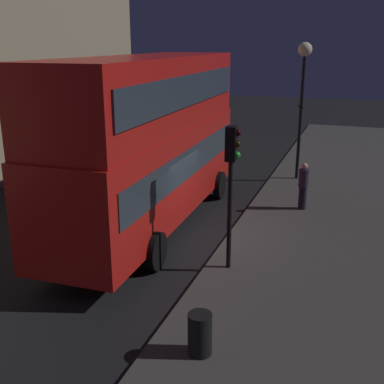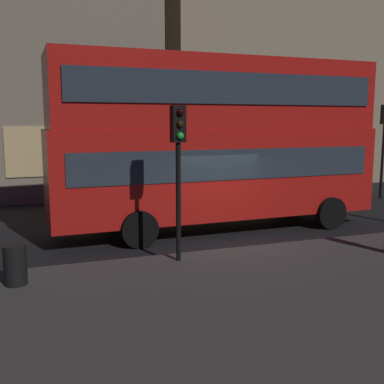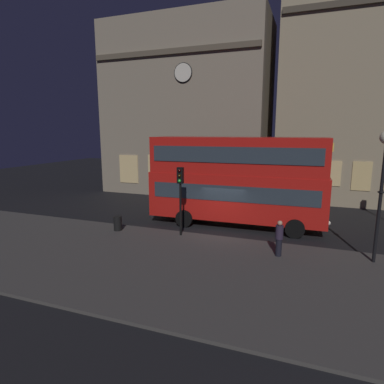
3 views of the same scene
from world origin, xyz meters
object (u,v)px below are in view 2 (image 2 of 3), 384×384
object	(u,v)px
traffic_light_near_kerb	(178,150)
litter_bin	(15,265)
double_decker_bus	(216,136)
traffic_light_far_side	(384,132)

from	to	relation	value
traffic_light_near_kerb	litter_bin	distance (m)	4.35
double_decker_bus	litter_bin	xyz separation A→B (m)	(-5.99, -3.67, -2.47)
double_decker_bus	traffic_light_far_side	world-z (taller)	double_decker_bus
litter_bin	traffic_light_near_kerb	bearing A→B (deg)	6.80
double_decker_bus	traffic_light_near_kerb	xyz separation A→B (m)	(-2.30, -3.23, -0.21)
double_decker_bus	traffic_light_near_kerb	bearing A→B (deg)	-126.65
double_decker_bus	traffic_light_far_side	size ratio (longest dim) A/B	2.52
double_decker_bus	traffic_light_far_side	bearing A→B (deg)	16.88
double_decker_bus	traffic_light_near_kerb	distance (m)	3.97
double_decker_bus	traffic_light_near_kerb	size ratio (longest dim) A/B	2.84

